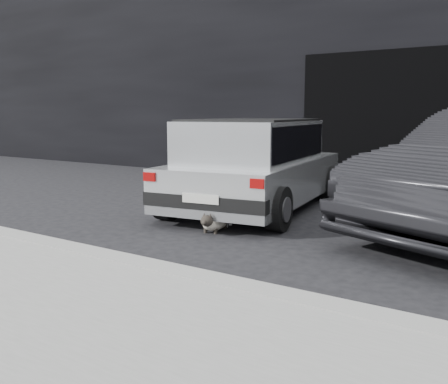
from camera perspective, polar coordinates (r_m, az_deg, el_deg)
The scene contains 8 objects.
ground at distance 6.84m, azimuth 2.67°, elevation -2.97°, with size 80.00×80.00×0.00m, color black.
building_facade at distance 12.04m, azimuth 22.48°, elevation 13.48°, with size 34.00×4.00×5.00m, color black.
garage_opening at distance 10.03m, azimuth 19.77°, elevation 7.80°, with size 4.00×0.10×2.60m, color black.
curb at distance 4.20m, azimuth -4.02°, elevation -9.86°, with size 18.00×0.25×0.12m, color gray.
sidewalk at distance 3.40m, azimuth -16.91°, elevation -14.99°, with size 18.00×2.20×0.11m, color gray.
silver_hatchback at distance 7.36m, azimuth 3.57°, elevation 3.61°, with size 2.20×3.82×1.34m.
cat_siamese at distance 6.03m, azimuth -1.15°, elevation -3.38°, with size 0.37×0.77×0.27m.
cat_white at distance 6.34m, azimuth -0.49°, elevation -2.29°, with size 0.77×0.34×0.36m.
Camera 1 is at (3.44, -5.74, 1.41)m, focal length 40.00 mm.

